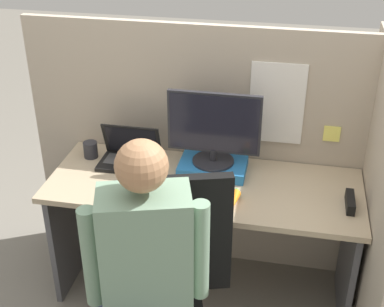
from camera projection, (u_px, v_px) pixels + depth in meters
name	position (u px, v px, depth m)	size (l,w,h in m)	color
cubicle_panel_back	(215.00, 152.00, 2.97)	(2.08, 0.05, 1.43)	tan
cubicle_panel_right	(373.00, 208.00, 2.50)	(0.04, 1.22, 1.43)	tan
desk	(204.00, 210.00, 2.78)	(1.58, 0.60, 0.71)	tan
paper_box	(213.00, 166.00, 2.79)	(0.35, 0.24, 0.06)	#236BAD
monitor	(214.00, 128.00, 2.68)	(0.47, 0.22, 0.38)	#232328
laptop	(130.00, 156.00, 2.85)	(0.31, 0.20, 0.21)	black
mouse	(158.00, 189.00, 2.63)	(0.06, 0.04, 0.03)	gray
stapler	(350.00, 202.00, 2.50)	(0.04, 0.16, 0.05)	black
carrot_toy	(234.00, 201.00, 2.52)	(0.05, 0.16, 0.05)	orange
office_chair	(163.00, 298.00, 2.24)	(0.58, 0.62, 1.05)	black
person	(138.00, 282.00, 2.00)	(0.46, 0.52, 1.33)	#282D4C
pen_cup	(91.00, 150.00, 2.91)	(0.08, 0.08, 0.09)	#28282D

